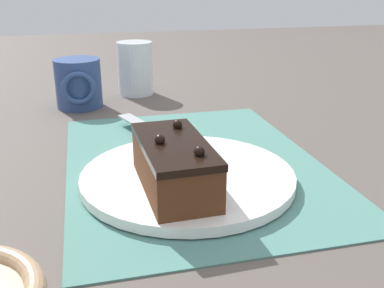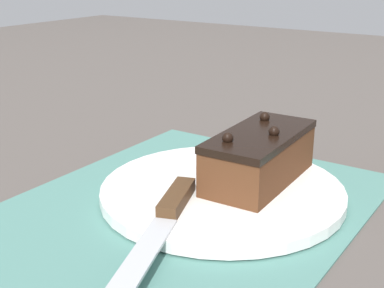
% 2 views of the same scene
% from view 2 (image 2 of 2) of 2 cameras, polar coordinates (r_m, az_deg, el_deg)
% --- Properties ---
extents(ground_plane, '(3.00, 3.00, 0.00)m').
position_cam_2_polar(ground_plane, '(0.56, -1.87, -7.54)').
color(ground_plane, '#544C47').
extents(placemat_woven, '(0.46, 0.34, 0.00)m').
position_cam_2_polar(placemat_woven, '(0.56, -1.87, -7.35)').
color(placemat_woven, slate).
rests_on(placemat_woven, ground_plane).
extents(cake_plate, '(0.26, 0.26, 0.01)m').
position_cam_2_polar(cake_plate, '(0.59, 3.23, -5.05)').
color(cake_plate, white).
rests_on(cake_plate, placemat_woven).
extents(chocolate_cake, '(0.16, 0.08, 0.07)m').
position_cam_2_polar(chocolate_cake, '(0.59, 7.19, -1.29)').
color(chocolate_cake, '#512D19').
rests_on(chocolate_cake, cake_plate).
extents(serving_knife, '(0.23, 0.10, 0.01)m').
position_cam_2_polar(serving_knife, '(0.50, -2.90, -7.83)').
color(serving_knife, '#472D19').
rests_on(serving_knife, cake_plate).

